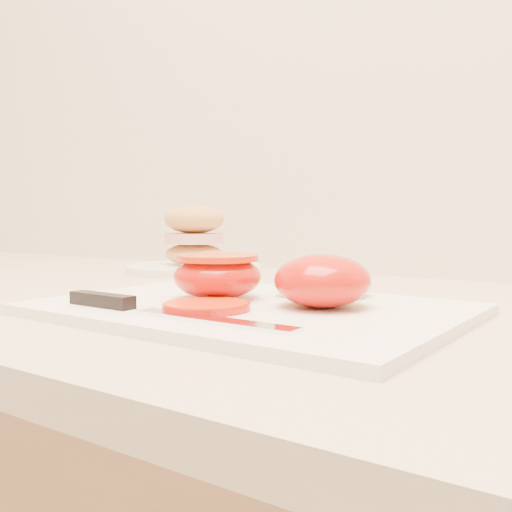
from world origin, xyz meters
The scene contains 7 objects.
cutting_board centered at (-0.31, 1.59, 0.94)m, with size 0.39×0.28×0.01m, color white.
tomato_half_dome centered at (-0.24, 1.61, 0.96)m, with size 0.09×0.09×0.05m, color red.
tomato_half_cut centered at (-0.36, 1.60, 0.96)m, with size 0.09×0.09×0.04m.
tomato_slice_0 centered at (-0.32, 1.54, 0.94)m, with size 0.08×0.08×0.01m, color #D84D15.
lettuce_leaf_0 centered at (-0.28, 1.68, 0.95)m, with size 0.10×0.07×0.02m, color #75A32B.
knife centered at (-0.36, 1.50, 0.94)m, with size 0.25×0.02×0.01m.
sandwich_plate centered at (-0.62, 1.88, 0.97)m, with size 0.23×0.23×0.11m.
Camera 1 is at (0.00, 1.15, 1.02)m, focal length 40.00 mm.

